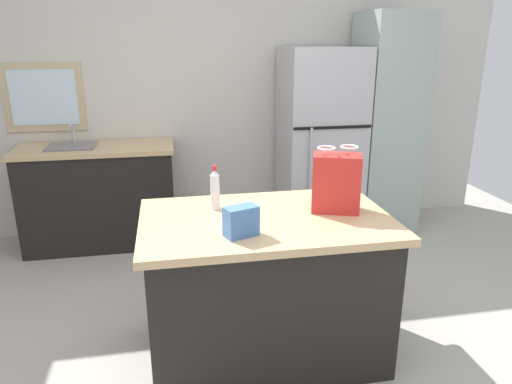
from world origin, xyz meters
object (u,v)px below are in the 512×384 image
at_px(kitchen_island, 266,286).
at_px(bottle, 215,190).
at_px(shopping_bag, 336,183).
at_px(small_box, 241,221).
at_px(tall_cabinet, 386,125).
at_px(refrigerator, 320,143).

relative_size(kitchen_island, bottle, 5.32).
bearing_deg(shopping_bag, small_box, -156.07).
bearing_deg(shopping_bag, bottle, 167.13).
distance_m(kitchen_island, tall_cabinet, 2.42).
height_order(refrigerator, bottle, refrigerator).
relative_size(shopping_bag, bottle, 1.44).
bearing_deg(refrigerator, bottle, -125.85).
distance_m(shopping_bag, small_box, 0.64).
height_order(shopping_bag, bottle, shopping_bag).
xyz_separation_m(kitchen_island, small_box, (-0.18, -0.23, 0.51)).
bearing_deg(tall_cabinet, bottle, -138.51).
relative_size(refrigerator, tall_cabinet, 0.85).
bearing_deg(tall_cabinet, refrigerator, -179.98).
height_order(kitchen_island, bottle, bottle).
bearing_deg(kitchen_island, small_box, -127.39).
relative_size(kitchen_island, small_box, 8.41).
bearing_deg(bottle, kitchen_island, -35.03).
xyz_separation_m(refrigerator, tall_cabinet, (0.65, 0.00, 0.15)).
distance_m(refrigerator, bottle, 1.96).
bearing_deg(shopping_bag, refrigerator, 74.61).
bearing_deg(small_box, kitchen_island, 52.61).
distance_m(kitchen_island, small_box, 0.58).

